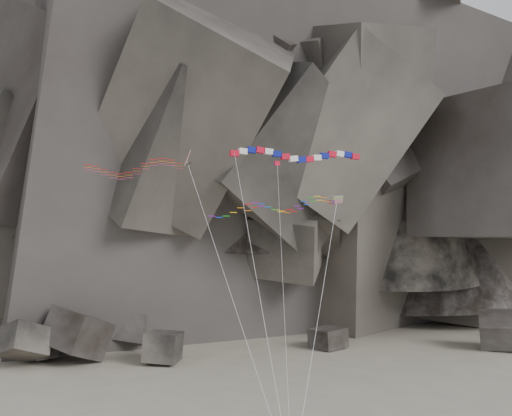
{
  "coord_description": "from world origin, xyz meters",
  "views": [
    {
      "loc": [
        -5.51,
        -47.82,
        17.8
      ],
      "look_at": [
        -1.12,
        6.0,
        19.69
      ],
      "focal_mm": 40.0,
      "sensor_mm": 36.0,
      "label": 1
    }
  ],
  "objects": [
    {
      "name": "parafoil_kite",
      "position": [
        -0.21,
        1.59,
        19.63
      ],
      "size": [
        12.38,
        13.91,
        18.93
      ],
      "rotation": [
        0.0,
        0.0,
        0.52
      ],
      "color": "#D3D10B",
      "rests_on": "ground"
    },
    {
      "name": "pennant_kite",
      "position": [
        0.35,
        -0.1,
        18.99
      ],
      "size": [
        1.07,
        14.56,
        22.02
      ],
      "rotation": [
        0.0,
        0.0,
        0.54
      ],
      "color": "red",
      "rests_on": "ground"
    },
    {
      "name": "headland",
      "position": [
        0.0,
        70.0,
        42.0
      ],
      "size": [
        110.0,
        70.0,
        84.0
      ],
      "primitive_type": null,
      "color": "#5C544B",
      "rests_on": "ground"
    },
    {
      "name": "banner_kite",
      "position": [
        2.77,
        5.83,
        24.69
      ],
      "size": [
        13.0,
        19.19,
        23.6
      ],
      "rotation": [
        0.0,
        0.0,
        0.24
      ],
      "color": "red",
      "rests_on": "ground"
    },
    {
      "name": "boulder_field",
      "position": [
        -9.7,
        32.29,
        2.0
      ],
      "size": [
        83.0,
        18.98,
        7.73
      ],
      "color": "#47423F",
      "rests_on": "ground"
    },
    {
      "name": "delta_kite",
      "position": [
        -12.71,
        4.3,
        23.25
      ],
      "size": [
        17.19,
        16.31,
        23.23
      ],
      "rotation": [
        0.0,
        0.0,
        0.12
      ],
      "color": "red",
      "rests_on": "ground"
    }
  ]
}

